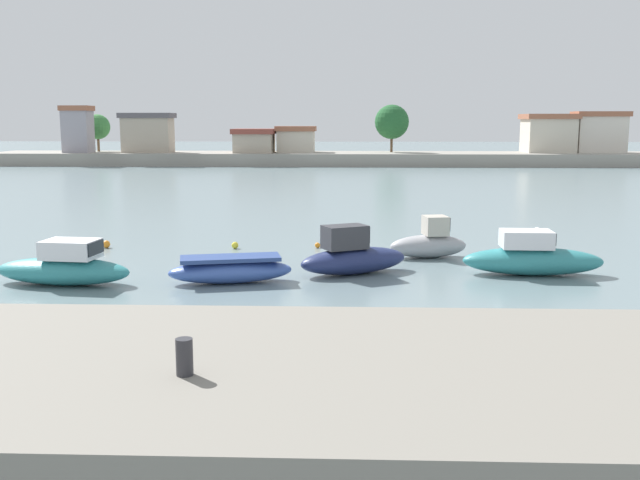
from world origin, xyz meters
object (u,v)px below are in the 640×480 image
(moored_boat_1, at_px, (231,270))
(mooring_buoy_1, at_px, (235,245))
(mooring_buoy_0, at_px, (106,244))
(mooring_buoy_3, at_px, (537,231))
(moored_boat_2, at_px, (353,257))
(mooring_buoy_2, at_px, (318,245))
(moored_boat_3, at_px, (429,243))
(moored_boat_4, at_px, (532,258))
(moored_boat_0, at_px, (64,267))
(mooring_bollard, at_px, (184,357))

(moored_boat_1, distance_m, mooring_buoy_1, 7.28)
(mooring_buoy_0, height_order, mooring_buoy_3, mooring_buoy_3)
(moored_boat_2, xyz_separation_m, mooring_buoy_2, (-1.62, 5.78, -0.56))
(moored_boat_3, height_order, moored_boat_4, moored_boat_3)
(moored_boat_2, xyz_separation_m, moored_boat_4, (7.03, 0.06, -0.01))
(mooring_buoy_2, bearing_deg, mooring_buoy_0, -177.82)
(moored_boat_0, bearing_deg, mooring_buoy_3, 37.43)
(mooring_buoy_3, bearing_deg, mooring_buoy_0, -167.41)
(mooring_bollard, bearing_deg, moored_boat_4, 61.67)
(mooring_buoy_1, xyz_separation_m, mooring_buoy_3, (15.44, 4.78, 0.04))
(moored_boat_0, xyz_separation_m, moored_boat_2, (10.66, 2.27, 0.05))
(moored_boat_2, height_order, mooring_buoy_2, moored_boat_2)
(mooring_buoy_3, bearing_deg, mooring_bollard, -114.05)
(moored_boat_1, relative_size, moored_boat_4, 0.88)
(moored_boat_3, height_order, mooring_buoy_2, moored_boat_3)
(mooring_buoy_0, bearing_deg, mooring_buoy_2, 2.18)
(mooring_buoy_1, distance_m, mooring_buoy_2, 3.92)
(moored_boat_1, distance_m, moored_boat_4, 11.74)
(moored_boat_3, height_order, mooring_buoy_3, moored_boat_3)
(mooring_bollard, height_order, moored_boat_1, mooring_bollard)
(moored_boat_0, xyz_separation_m, mooring_buoy_3, (20.57, 12.49, -0.43))
(mooring_buoy_0, bearing_deg, mooring_buoy_3, 12.59)
(mooring_bollard, xyz_separation_m, moored_boat_4, (9.63, 17.87, -1.89))
(moored_boat_0, relative_size, mooring_buoy_3, 12.97)
(mooring_bollard, relative_size, mooring_buoy_1, 1.68)
(moored_boat_4, distance_m, mooring_buoy_3, 10.57)
(mooring_bollard, height_order, mooring_buoy_0, mooring_bollard)
(moored_boat_3, height_order, mooring_buoy_1, moored_boat_3)
(moored_boat_2, bearing_deg, moored_boat_0, 165.26)
(moored_boat_2, distance_m, moored_boat_4, 7.03)
(moored_boat_2, relative_size, mooring_buoy_1, 14.65)
(moored_boat_2, bearing_deg, mooring_buoy_1, 108.73)
(mooring_bollard, relative_size, moored_boat_1, 0.11)
(moored_boat_4, bearing_deg, mooring_buoy_2, 148.57)
(moored_boat_0, bearing_deg, mooring_buoy_1, 62.51)
(moored_boat_0, xyz_separation_m, moored_boat_4, (17.69, 2.33, 0.04))
(mooring_bollard, height_order, mooring_buoy_1, mooring_bollard)
(moored_boat_0, relative_size, moored_boat_1, 1.10)
(moored_boat_1, bearing_deg, moored_boat_2, 8.37)
(moored_boat_3, bearing_deg, mooring_buoy_0, 162.40)
(moored_boat_2, bearing_deg, moored_boat_3, 19.25)
(mooring_buoy_0, bearing_deg, moored_boat_2, -24.76)
(moored_boat_0, relative_size, moored_boat_4, 0.97)
(moored_boat_3, bearing_deg, mooring_buoy_3, 35.18)
(mooring_bollard, distance_m, moored_boat_1, 16.30)
(mooring_buoy_0, bearing_deg, mooring_bollard, -68.59)
(moored_boat_3, xyz_separation_m, mooring_buoy_2, (-5.05, 2.23, -0.52))
(moored_boat_3, relative_size, mooring_buoy_0, 10.01)
(mooring_buoy_0, bearing_deg, moored_boat_1, -45.12)
(moored_boat_0, relative_size, mooring_buoy_2, 20.27)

